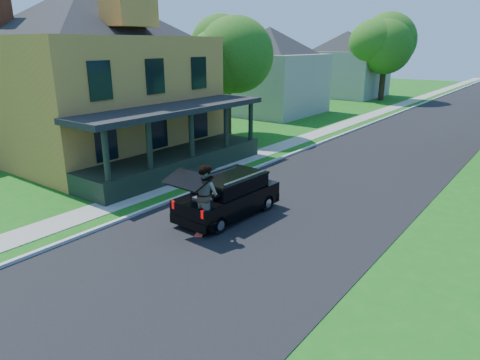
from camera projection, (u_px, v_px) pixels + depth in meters
The scene contains 13 objects.
ground at pixel (198, 262), 12.02m from camera, with size 140.00×140.00×0.00m, color #145E12.
street at pixel (410, 140), 27.22m from camera, with size 8.00×120.00×0.02m, color black.
curb at pixel (350, 132), 29.55m from camera, with size 0.15×120.00×0.12m, color #AEAEA9.
sidewalk at pixel (330, 130), 30.43m from camera, with size 1.30×120.00×0.03m, color #9A9B93.
front_walk at pixel (140, 163), 22.03m from camera, with size 6.50×1.20×0.03m, color #9A9B93.
main_house at pixel (92, 62), 22.42m from camera, with size 15.56×15.56×10.10m.
neighbor_house_mid at pixel (269, 64), 36.73m from camera, with size 12.78×12.78×8.30m.
neighbor_house_far at pixel (346, 59), 48.89m from camera, with size 12.78×12.78×8.30m.
black_suv at pixel (228, 196), 14.96m from camera, with size 1.82×4.36×2.00m.
skateboarder at pixel (205, 194), 13.31m from camera, with size 0.97×0.78×1.88m.
skateboard at pixel (203, 229), 13.52m from camera, with size 0.40×0.53×0.81m.
tree_left_mid at pixel (226, 51), 27.45m from camera, with size 5.89×5.58×8.04m.
tree_left_far at pixel (386, 40), 44.46m from camera, with size 6.49×6.36×9.70m.
Camera 1 is at (7.42, -7.86, 5.86)m, focal length 32.00 mm.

